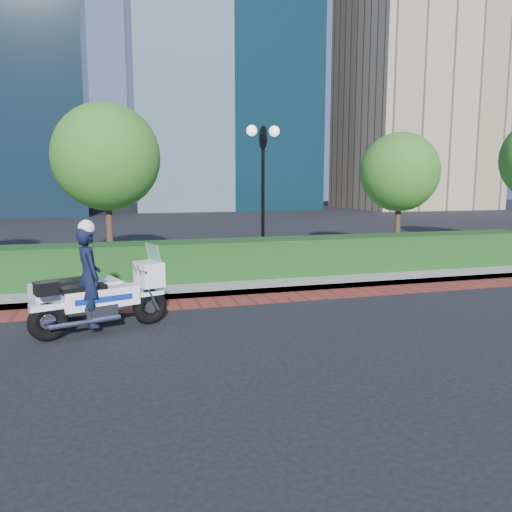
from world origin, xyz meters
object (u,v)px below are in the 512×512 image
object	(u,v)px
lamppost	(263,173)
tree_c	(400,172)
tree_b	(106,157)
police_motorcycle	(89,291)

from	to	relation	value
lamppost	tree_c	bearing A→B (deg)	13.30
tree_b	lamppost	bearing A→B (deg)	-16.11
lamppost	police_motorcycle	world-z (taller)	lamppost
lamppost	tree_c	distance (m)	5.65
tree_b	police_motorcycle	xyz separation A→B (m)	(-0.40, -6.35, -2.74)
tree_c	tree_b	bearing A→B (deg)	180.00
lamppost	tree_b	xyz separation A→B (m)	(-4.50, 1.30, 0.48)
lamppost	tree_b	bearing A→B (deg)	163.89
lamppost	tree_c	size ratio (longest dim) A/B	0.98
tree_b	police_motorcycle	world-z (taller)	tree_b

